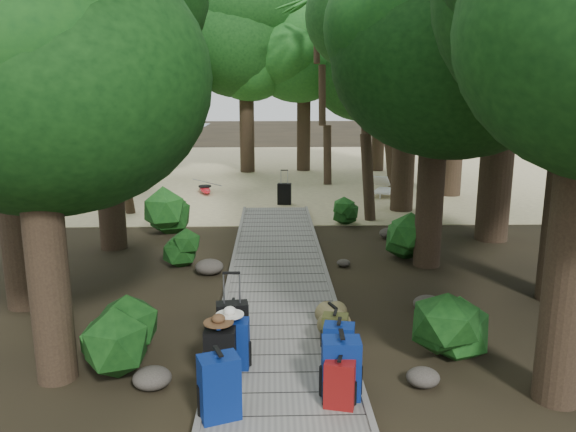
{
  "coord_description": "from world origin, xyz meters",
  "views": [
    {
      "loc": [
        -0.14,
        -10.16,
        3.7
      ],
      "look_at": [
        0.23,
        1.86,
        1.0
      ],
      "focal_mm": 35.0,
      "sensor_mm": 36.0,
      "label": 1
    }
  ],
  "objects_px": {
    "backpack_right_c": "(339,344)",
    "backpack_left_c": "(234,341)",
    "backpack_right_a": "(340,381)",
    "backpack_right_d": "(335,329)",
    "backpack_left_d": "(233,316)",
    "kayak": "(205,188)",
    "backpack_left_b": "(220,351)",
    "suitcase_on_boardwalk": "(233,326)",
    "backpack_right_b": "(341,365)",
    "backpack_left_a": "(219,384)",
    "sun_lounger": "(384,187)",
    "lone_suitcase_on_sand": "(284,194)",
    "duffel_right_khaki": "(332,318)"
  },
  "relations": [
    {
      "from": "backpack_right_c",
      "to": "backpack_left_c",
      "type": "bearing_deg",
      "value": -172.47
    },
    {
      "from": "backpack_right_a",
      "to": "backpack_right_d",
      "type": "height_order",
      "value": "backpack_right_a"
    },
    {
      "from": "backpack_left_c",
      "to": "backpack_left_d",
      "type": "bearing_deg",
      "value": 97.01
    },
    {
      "from": "backpack_left_c",
      "to": "kayak",
      "type": "distance_m",
      "value": 13.73
    },
    {
      "from": "backpack_left_b",
      "to": "backpack_right_a",
      "type": "distance_m",
      "value": 1.6
    },
    {
      "from": "backpack_left_c",
      "to": "backpack_right_a",
      "type": "xyz_separation_m",
      "value": [
        1.27,
        -0.98,
        -0.05
      ]
    },
    {
      "from": "backpack_left_d",
      "to": "suitcase_on_boardwalk",
      "type": "height_order",
      "value": "suitcase_on_boardwalk"
    },
    {
      "from": "backpack_right_d",
      "to": "backpack_right_b",
      "type": "bearing_deg",
      "value": -81.03
    },
    {
      "from": "backpack_left_b",
      "to": "backpack_right_d",
      "type": "distance_m",
      "value": 1.75
    },
    {
      "from": "backpack_right_a",
      "to": "backpack_right_d",
      "type": "relative_size",
      "value": 1.14
    },
    {
      "from": "kayak",
      "to": "suitcase_on_boardwalk",
      "type": "bearing_deg",
      "value": -94.16
    },
    {
      "from": "backpack_left_c",
      "to": "backpack_left_d",
      "type": "relative_size",
      "value": 1.43
    },
    {
      "from": "backpack_left_b",
      "to": "suitcase_on_boardwalk",
      "type": "height_order",
      "value": "backpack_left_b"
    },
    {
      "from": "backpack_left_b",
      "to": "kayak",
      "type": "height_order",
      "value": "backpack_left_b"
    },
    {
      "from": "backpack_right_a",
      "to": "backpack_right_c",
      "type": "relative_size",
      "value": 0.92
    },
    {
      "from": "backpack_left_d",
      "to": "backpack_right_b",
      "type": "xyz_separation_m",
      "value": [
        1.4,
        -1.89,
        0.15
      ]
    },
    {
      "from": "backpack_left_b",
      "to": "backpack_left_c",
      "type": "xyz_separation_m",
      "value": [
        0.16,
        0.28,
        0.0
      ]
    },
    {
      "from": "backpack_left_a",
      "to": "backpack_left_c",
      "type": "height_order",
      "value": "backpack_left_a"
    },
    {
      "from": "suitcase_on_boardwalk",
      "to": "sun_lounger",
      "type": "relative_size",
      "value": 0.35
    },
    {
      "from": "backpack_right_c",
      "to": "lone_suitcase_on_sand",
      "type": "distance_m",
      "value": 11.42
    },
    {
      "from": "backpack_right_a",
      "to": "backpack_right_c",
      "type": "distance_m",
      "value": 0.91
    },
    {
      "from": "backpack_left_b",
      "to": "backpack_right_c",
      "type": "xyz_separation_m",
      "value": [
        1.53,
        0.19,
        -0.02
      ]
    },
    {
      "from": "duffel_right_khaki",
      "to": "backpack_right_a",
      "type": "bearing_deg",
      "value": -114.43
    },
    {
      "from": "backpack_right_a",
      "to": "backpack_right_d",
      "type": "xyz_separation_m",
      "value": [
        0.12,
        1.52,
        -0.04
      ]
    },
    {
      "from": "backpack_left_b",
      "to": "backpack_right_b",
      "type": "xyz_separation_m",
      "value": [
        1.47,
        -0.5,
        0.04
      ]
    },
    {
      "from": "backpack_left_a",
      "to": "backpack_left_d",
      "type": "bearing_deg",
      "value": 69.76
    },
    {
      "from": "backpack_right_d",
      "to": "sun_lounger",
      "type": "relative_size",
      "value": 0.28
    },
    {
      "from": "backpack_left_b",
      "to": "backpack_right_b",
      "type": "distance_m",
      "value": 1.56
    },
    {
      "from": "backpack_left_c",
      "to": "lone_suitcase_on_sand",
      "type": "bearing_deg",
      "value": 87.79
    },
    {
      "from": "backpack_left_d",
      "to": "backpack_right_c",
      "type": "height_order",
      "value": "backpack_right_c"
    },
    {
      "from": "suitcase_on_boardwalk",
      "to": "lone_suitcase_on_sand",
      "type": "xyz_separation_m",
      "value": [
        0.99,
        10.79,
        -0.1
      ]
    },
    {
      "from": "backpack_left_d",
      "to": "duffel_right_khaki",
      "type": "relative_size",
      "value": 0.95
    },
    {
      "from": "backpack_right_c",
      "to": "sun_lounger",
      "type": "relative_size",
      "value": 0.35
    },
    {
      "from": "backpack_right_d",
      "to": "kayak",
      "type": "xyz_separation_m",
      "value": [
        -3.33,
        13.06,
        -0.2
      ]
    },
    {
      "from": "backpack_right_d",
      "to": "kayak",
      "type": "bearing_deg",
      "value": 116.71
    },
    {
      "from": "backpack_left_b",
      "to": "backpack_left_d",
      "type": "relative_size",
      "value": 1.43
    },
    {
      "from": "backpack_left_d",
      "to": "backpack_right_b",
      "type": "height_order",
      "value": "backpack_right_b"
    },
    {
      "from": "backpack_right_a",
      "to": "suitcase_on_boardwalk",
      "type": "distance_m",
      "value": 2.02
    },
    {
      "from": "lone_suitcase_on_sand",
      "to": "sun_lounger",
      "type": "bearing_deg",
      "value": 29.08
    },
    {
      "from": "backpack_left_a",
      "to": "backpack_left_d",
      "type": "xyz_separation_m",
      "value": [
        0.01,
        2.29,
        -0.15
      ]
    },
    {
      "from": "backpack_right_b",
      "to": "backpack_right_c",
      "type": "relative_size",
      "value": 1.2
    },
    {
      "from": "backpack_left_b",
      "to": "sun_lounger",
      "type": "distance_m",
      "value": 13.82
    },
    {
      "from": "suitcase_on_boardwalk",
      "to": "backpack_left_c",
      "type": "bearing_deg",
      "value": -91.07
    },
    {
      "from": "backpack_left_b",
      "to": "suitcase_on_boardwalk",
      "type": "relative_size",
      "value": 1.06
    },
    {
      "from": "backpack_left_b",
      "to": "duffel_right_khaki",
      "type": "distance_m",
      "value": 2.15
    },
    {
      "from": "backpack_left_a",
      "to": "lone_suitcase_on_sand",
      "type": "relative_size",
      "value": 1.17
    },
    {
      "from": "duffel_right_khaki",
      "to": "sun_lounger",
      "type": "distance_m",
      "value": 11.97
    },
    {
      "from": "sun_lounger",
      "to": "backpack_right_a",
      "type": "bearing_deg",
      "value": -78.99
    },
    {
      "from": "backpack_right_c",
      "to": "sun_lounger",
      "type": "height_order",
      "value": "backpack_right_c"
    },
    {
      "from": "backpack_left_d",
      "to": "kayak",
      "type": "xyz_separation_m",
      "value": [
        -1.85,
        12.48,
        -0.18
      ]
    }
  ]
}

